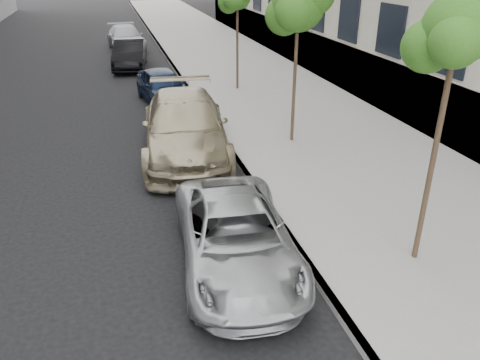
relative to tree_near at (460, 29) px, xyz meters
name	(u,v)px	position (x,y,z in m)	size (l,w,h in m)	color
ground	(283,354)	(-3.23, -1.50, -4.31)	(160.00, 160.00, 0.00)	black
sidewalk	(215,50)	(1.07, 22.50, -4.24)	(6.40, 72.00, 0.14)	gray
curb	(164,52)	(-2.05, 22.50, -4.24)	(0.15, 72.00, 0.14)	#9E9B93
tree_near	(460,29)	(0.00, 0.00, 0.00)	(1.53, 1.33, 4.94)	#38281C
tree_mid	(299,4)	(0.00, 6.50, -0.21)	(1.80, 1.60, 4.86)	#38281C
minivan	(236,237)	(-3.33, 0.86, -3.70)	(2.04, 4.43, 1.23)	#A3A5A7
suv	(185,126)	(-3.33, 6.60, -3.46)	(2.38, 5.86, 1.70)	tan
sedan_blue	(163,86)	(-3.33, 12.09, -3.65)	(1.57, 3.91, 1.33)	#0E1A31
sedan_black	(130,54)	(-4.19, 18.95, -3.60)	(1.51, 4.32, 1.42)	black
sedan_rear	(126,38)	(-4.11, 24.31, -3.60)	(2.00, 4.93, 1.43)	gray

